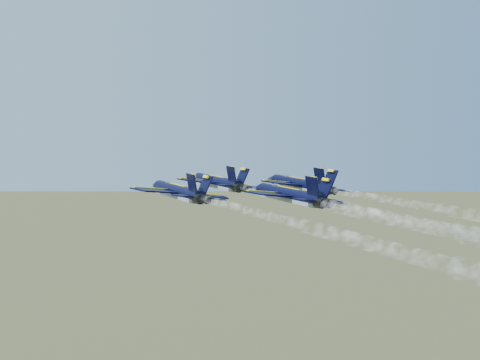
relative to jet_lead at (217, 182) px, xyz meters
name	(u,v)px	position (x,y,z in m)	size (l,w,h in m)	color
jet_lead	(217,182)	(0.00, 0.00, 0.00)	(14.25, 18.54, 4.16)	black
jet_left	(177,192)	(-10.03, -11.02, 0.00)	(14.25, 18.54, 4.16)	black
jet_right	(299,184)	(10.56, -8.27, 0.00)	(14.25, 18.54, 4.16)	black
jet_slot	(289,195)	(2.42, -20.80, 0.00)	(14.25, 18.54, 4.16)	black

